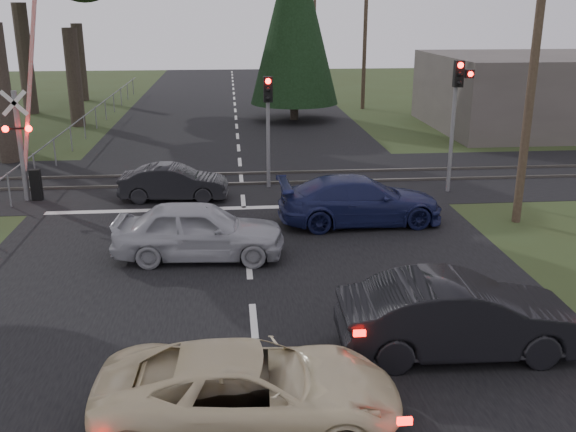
{
  "coord_description": "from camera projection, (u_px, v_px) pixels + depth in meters",
  "views": [
    {
      "loc": [
        -0.4,
        -12.41,
        6.38
      ],
      "look_at": [
        1.04,
        3.21,
        1.3
      ],
      "focal_mm": 40.0,
      "sensor_mm": 36.0,
      "label": 1
    }
  ],
  "objects": [
    {
      "name": "utility_pole_mid",
      "position": [
        365.0,
        36.0,
        41.46
      ],
      "size": [
        1.8,
        0.26,
        9.0
      ],
      "color": "#4C3D2D",
      "rests_on": "ground"
    },
    {
      "name": "conifer_tree",
      "position": [
        295.0,
        16.0,
        36.84
      ],
      "size": [
        5.2,
        5.2,
        11.0
      ],
      "color": "#473D33",
      "rests_on": "ground"
    },
    {
      "name": "rail_near",
      "position": [
        242.0,
        184.0,
        24.35
      ],
      "size": [
        120.0,
        0.12,
        0.1
      ],
      "primitive_type": "cube",
      "color": "#59544C",
      "rests_on": "ground"
    },
    {
      "name": "dark_car_far",
      "position": [
        174.0,
        183.0,
        22.29
      ],
      "size": [
        3.79,
        1.52,
        1.22
      ],
      "primitive_type": "imported",
      "rotation": [
        0.0,
        0.0,
        1.51
      ],
      "color": "black",
      "rests_on": "ground"
    },
    {
      "name": "blue_sedan",
      "position": [
        360.0,
        200.0,
        19.8
      ],
      "size": [
        5.16,
        2.28,
        1.47
      ],
      "primitive_type": "imported",
      "rotation": [
        0.0,
        0.0,
        1.61
      ],
      "color": "#181D48",
      "rests_on": "ground"
    },
    {
      "name": "utility_pole_near",
      "position": [
        533.0,
        68.0,
        18.72
      ],
      "size": [
        1.8,
        0.26,
        9.0
      ],
      "color": "#4C3D2D",
      "rests_on": "ground"
    },
    {
      "name": "cream_coupe",
      "position": [
        250.0,
        390.0,
        10.07
      ],
      "size": [
        4.89,
        2.42,
        1.33
      ],
      "primitive_type": "imported",
      "rotation": [
        0.0,
        0.0,
        1.53
      ],
      "color": "beige",
      "rests_on": "ground"
    },
    {
      "name": "traffic_signal_center",
      "position": [
        268.0,
        113.0,
        23.09
      ],
      "size": [
        0.32,
        0.48,
        4.1
      ],
      "color": "slate",
      "rests_on": "ground"
    },
    {
      "name": "ground",
      "position": [
        254.0,
        321.0,
        13.75
      ],
      "size": [
        120.0,
        120.0,
        0.0
      ],
      "primitive_type": "plane",
      "color": "#2E391A",
      "rests_on": "ground"
    },
    {
      "name": "silver_car",
      "position": [
        199.0,
        230.0,
        17.02
      ],
      "size": [
        4.64,
        2.14,
        1.54
      ],
      "primitive_type": "imported",
      "rotation": [
        0.0,
        0.0,
        1.5
      ],
      "color": "#A4A6AC",
      "rests_on": "ground"
    },
    {
      "name": "crossing_signal",
      "position": [
        27.0,
        142.0,
        21.76
      ],
      "size": [
        1.62,
        0.38,
        6.96
      ],
      "color": "slate",
      "rests_on": "ground"
    },
    {
      "name": "stop_line",
      "position": [
        244.0,
        208.0,
        21.52
      ],
      "size": [
        13.0,
        0.35,
        0.0
      ],
      "primitive_type": "cube",
      "color": "silver",
      "rests_on": "ground"
    },
    {
      "name": "dark_hatchback",
      "position": [
        460.0,
        316.0,
        12.28
      ],
      "size": [
        4.7,
        1.74,
        1.54
      ],
      "primitive_type": "imported",
      "rotation": [
        0.0,
        0.0,
        1.55
      ],
      "color": "black",
      "rests_on": "ground"
    },
    {
      "name": "road",
      "position": [
        243.0,
        193.0,
        23.23
      ],
      "size": [
        14.0,
        100.0,
        0.01
      ],
      "primitive_type": "cube",
      "color": "black",
      "rests_on": "ground"
    },
    {
      "name": "rail_far",
      "position": [
        241.0,
        173.0,
        25.87
      ],
      "size": [
        120.0,
        0.12,
        0.1
      ],
      "primitive_type": "cube",
      "color": "#59544C",
      "rests_on": "ground"
    },
    {
      "name": "utility_pole_far",
      "position": [
        315.0,
        26.0,
        65.14
      ],
      "size": [
        1.8,
        0.26,
        9.0
      ],
      "color": "#4C3D2D",
      "rests_on": "ground"
    },
    {
      "name": "rail_corridor",
      "position": [
        241.0,
        179.0,
        25.12
      ],
      "size": [
        120.0,
        8.0,
        0.01
      ],
      "primitive_type": "cube",
      "color": "black",
      "rests_on": "ground"
    },
    {
      "name": "traffic_signal_right",
      "position": [
        457.0,
        101.0,
        22.36
      ],
      "size": [
        0.68,
        0.48,
        4.7
      ],
      "color": "slate",
      "rests_on": "ground"
    },
    {
      "name": "building_right",
      "position": [
        561.0,
        92.0,
        35.54
      ],
      "size": [
        14.0,
        10.0,
        4.0
      ],
      "primitive_type": "cube",
      "color": "#59514C",
      "rests_on": "ground"
    },
    {
      "name": "fence_left",
      "position": [
        92.0,
        134.0,
        34.39
      ],
      "size": [
        0.1,
        36.0,
        1.2
      ],
      "primitive_type": null,
      "color": "slate",
      "rests_on": "ground"
    }
  ]
}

